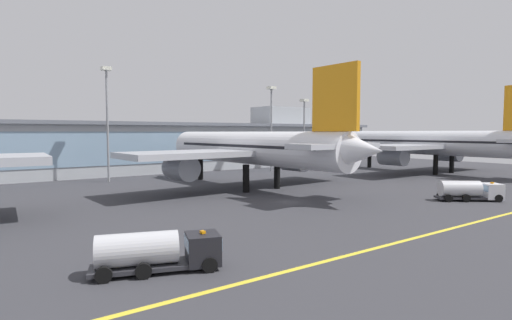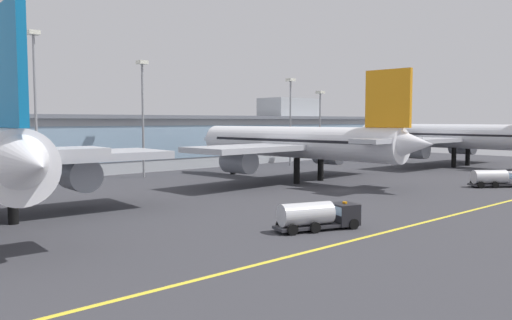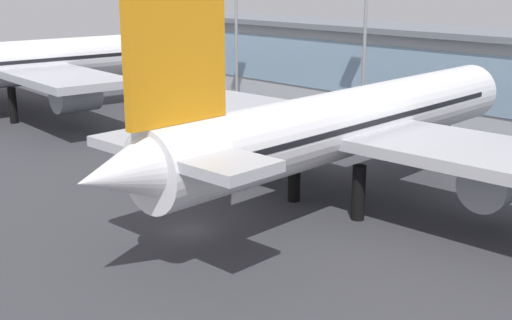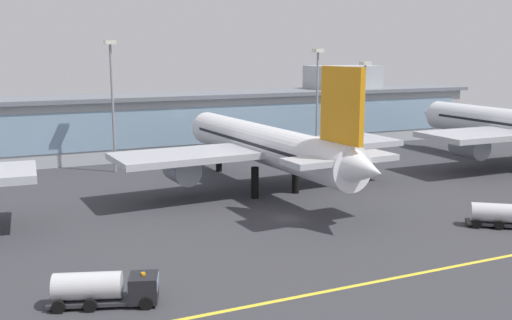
% 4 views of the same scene
% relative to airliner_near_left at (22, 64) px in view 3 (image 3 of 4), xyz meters
% --- Properties ---
extents(ground_plane, '(201.51, 201.51, 0.00)m').
position_rel_airliner_near_left_xyz_m(ground_plane, '(51.41, -10.70, -7.40)').
color(ground_plane, '#38383D').
extents(airliner_near_left, '(45.63, 53.36, 20.24)m').
position_rel_airliner_near_left_xyz_m(airliner_near_left, '(0.00, 0.00, 0.00)').
color(airliner_near_left, black).
rests_on(airliner_near_left, ground).
extents(airliner_near_right, '(45.68, 53.42, 19.14)m').
position_rel_airliner_near_left_xyz_m(airliner_near_right, '(55.24, 3.86, -0.41)').
color(airliner_near_right, black).
rests_on(airliner_near_right, ground).
extents(apron_light_mast_east, '(1.80, 1.80, 22.71)m').
position_rel_airliner_near_left_xyz_m(apron_light_mast_east, '(37.61, 28.19, 7.55)').
color(apron_light_mast_east, gray).
rests_on(apron_light_mast_east, ground).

